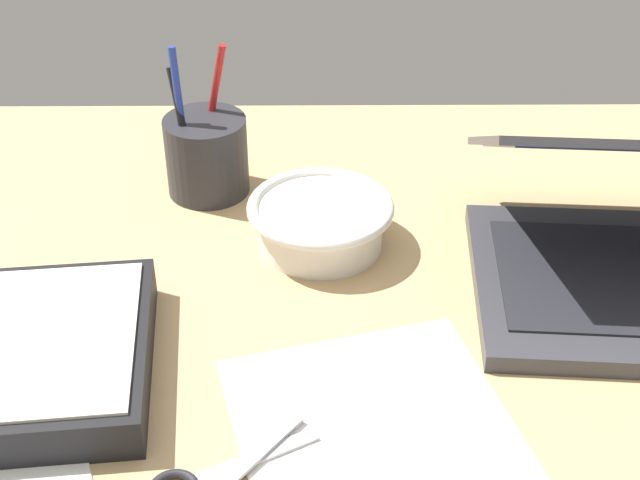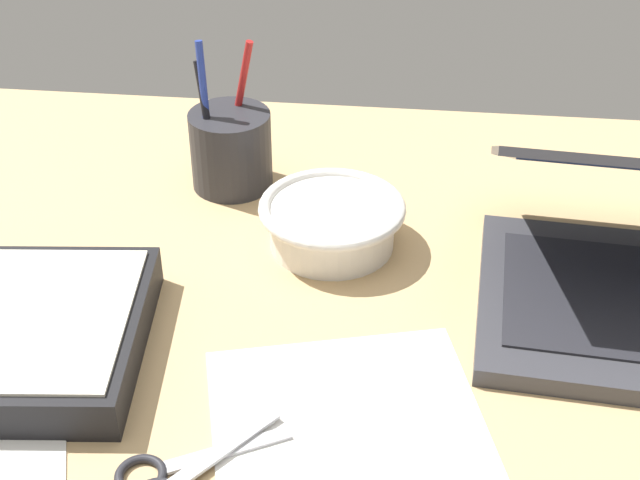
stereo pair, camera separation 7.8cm
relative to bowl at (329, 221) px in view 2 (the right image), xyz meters
The scene contains 5 objects.
desk_top 18.31cm from the bowl, 88.92° to the right, with size 140.00×100.00×2.00cm, color tan.
bowl is the anchor object (origin of this frame).
pen_cup 16.18cm from the bowl, 138.11° to the left, with size 8.94×8.94×16.90cm.
scissors 32.79cm from the bowl, 104.82° to the right, with size 12.46×11.44×0.80cm.
paper_sheet_front 30.01cm from the bowl, 79.40° to the right, with size 21.21×29.97×0.16cm, color white.
Camera 2 is at (7.22, -56.00, 53.28)cm, focal length 50.00 mm.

